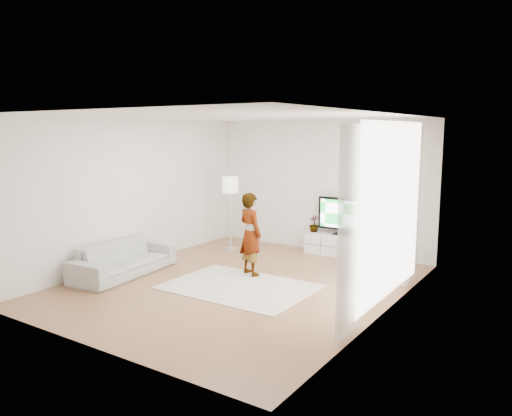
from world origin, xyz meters
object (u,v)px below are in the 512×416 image
Objects in this scene: media_console at (342,246)px; sofa at (124,258)px; rug at (239,287)px; floor_lamp at (230,188)px; television at (343,215)px; player at (250,234)px.

sofa is (-2.71, -3.43, 0.08)m from media_console.
rug is 1.50× the size of floor_lamp.
television is 0.54× the size of sofa.
sofa is (-2.71, -3.46, -0.56)m from television.
television reaches higher than rug.
rug is 1.61× the size of player.
floor_lamp is at bearing -161.26° from media_console.
television is at bearing 79.09° from rug.
television reaches higher than sofa.
floor_lamp is (-2.29, -0.78, 1.13)m from media_console.
sofa is at bearing -128.32° from media_console.
player is (-0.81, -2.22, -0.10)m from television.
player reaches higher than rug.
television is 3.09m from rug.
rug is 1.05m from player.
sofa is 1.29× the size of floor_lamp.
floor_lamp reaches higher than sofa.
rug is (-0.56, -2.91, -0.85)m from television.
media_console is at bearing 78.99° from rug.
floor_lamp is (-1.73, 2.11, 1.34)m from rug.
television is 0.70× the size of floor_lamp.
media_console is 2.40m from player.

